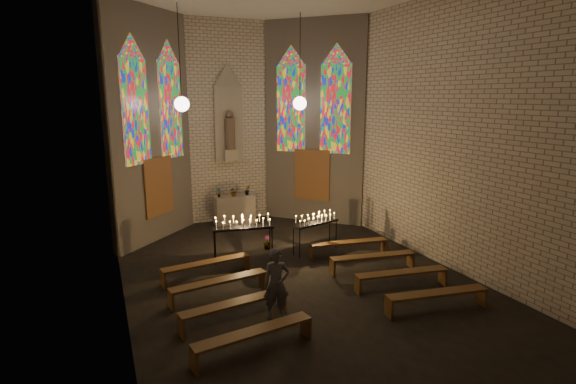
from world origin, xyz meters
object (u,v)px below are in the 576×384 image
Objects in this scene: altar at (235,210)px; visitor at (277,284)px; votive_stand_left at (243,224)px; votive_stand_right at (316,220)px; aisle_flower_pot at (267,242)px.

altar is 7.13m from visitor.
votive_stand_left is 2.15m from votive_stand_right.
altar is 3.40× the size of aisle_flower_pot.
altar is 0.83× the size of votive_stand_left.
aisle_flower_pot is at bearing 82.78° from visitor.
votive_stand_left is 1.15× the size of visitor.
votive_stand_right is at bearing 6.52° from votive_stand_left.
aisle_flower_pot is 0.27× the size of votive_stand_right.
votive_stand_left is 1.10× the size of votive_stand_right.
votive_stand_right is (1.32, -3.77, 0.44)m from altar.
altar is 4.01m from votive_stand_right.
altar is 0.95× the size of visitor.
aisle_flower_pot is at bearing -87.92° from altar.
votive_stand_right is 4.11m from visitor.
votive_stand_right is 1.04× the size of visitor.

